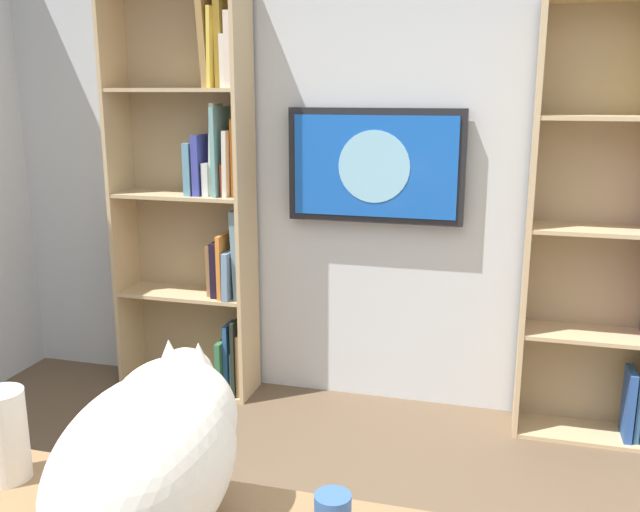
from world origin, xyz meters
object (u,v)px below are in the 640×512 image
at_px(bookshelf_right, 199,196).
at_px(paper_towel_roll, 4,435).
at_px(cat, 154,452).
at_px(wall_mounted_tv, 375,166).

xyz_separation_m(bookshelf_right, paper_towel_roll, (-0.46, 2.13, -0.26)).
bearing_deg(bookshelf_right, cat, 112.49).
bearing_deg(paper_towel_roll, wall_mounted_tv, -102.41).
bearing_deg(wall_mounted_tv, bookshelf_right, 4.98).
xyz_separation_m(wall_mounted_tv, paper_towel_roll, (0.49, 2.21, -0.44)).
bearing_deg(bookshelf_right, wall_mounted_tv, -175.02).
relative_size(wall_mounted_tv, paper_towel_roll, 3.95).
xyz_separation_m(bookshelf_right, wall_mounted_tv, (-0.95, -0.08, 0.18)).
xyz_separation_m(cat, paper_towel_roll, (0.46, -0.10, -0.08)).
relative_size(bookshelf_right, paper_towel_roll, 9.72).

